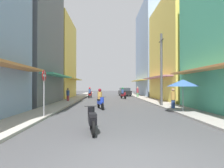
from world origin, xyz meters
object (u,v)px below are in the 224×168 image
(motorbike_blue, at_px, (100,100))
(pedestrian_midway, at_px, (68,95))
(utility_pole, at_px, (161,69))
(vendor_umbrella, at_px, (183,83))
(motorbike_red, at_px, (90,93))
(pedestrian_crossing, at_px, (138,92))
(motorbike_black, at_px, (92,119))
(motorbike_maroon, at_px, (123,94))
(pedestrian_foreground, at_px, (173,99))
(street_sign_no_entry, at_px, (44,87))
(parked_car, at_px, (125,92))

(motorbike_blue, distance_m, pedestrian_midway, 7.32)
(motorbike_blue, distance_m, utility_pole, 5.96)
(pedestrian_midway, bearing_deg, vendor_umbrella, -43.02)
(motorbike_red, distance_m, pedestrian_midway, 6.73)
(pedestrian_crossing, bearing_deg, motorbike_black, -104.71)
(motorbike_maroon, relative_size, vendor_umbrella, 0.79)
(motorbike_black, xyz_separation_m, pedestrian_midway, (-3.72, 13.15, 0.27))
(motorbike_red, bearing_deg, motorbike_maroon, -21.38)
(motorbike_maroon, xyz_separation_m, vendor_umbrella, (2.63, -13.24, 1.27))
(motorbike_red, relative_size, motorbike_black, 1.00)
(motorbike_black, distance_m, vendor_umbrella, 7.29)
(motorbike_red, xyz_separation_m, pedestrian_crossing, (7.23, 0.85, 0.12))
(pedestrian_foreground, height_order, vendor_umbrella, vendor_umbrella)
(motorbike_blue, height_order, vendor_umbrella, vendor_umbrella)
(utility_pole, bearing_deg, motorbike_red, 122.37)
(pedestrian_foreground, bearing_deg, motorbike_black, -131.19)
(pedestrian_midway, relative_size, utility_pole, 0.25)
(motorbike_maroon, height_order, vendor_umbrella, vendor_umbrella)
(pedestrian_midway, relative_size, pedestrian_crossing, 0.94)
(motorbike_red, height_order, vendor_umbrella, vendor_umbrella)
(motorbike_maroon, bearing_deg, motorbike_blue, -104.49)
(utility_pole, xyz_separation_m, street_sign_no_entry, (-8.16, -5.36, -1.51))
(motorbike_red, xyz_separation_m, pedestrian_midway, (-1.87, -6.47, 0.07))
(motorbike_black, bearing_deg, pedestrian_crossing, 75.29)
(motorbike_blue, xyz_separation_m, pedestrian_foreground, (5.49, -0.53, 0.09))
(motorbike_black, height_order, street_sign_no_entry, street_sign_no_entry)
(pedestrian_foreground, relative_size, utility_pole, 0.25)
(pedestrian_foreground, bearing_deg, motorbike_red, 119.33)
(motorbike_red, height_order, street_sign_no_entry, street_sign_no_entry)
(vendor_umbrella, xyz_separation_m, street_sign_no_entry, (-8.37, -1.56, -0.25))
(motorbike_blue, relative_size, motorbike_maroon, 1.02)
(parked_car, bearing_deg, pedestrian_crossing, -71.43)
(motorbike_maroon, distance_m, utility_pole, 10.06)
(motorbike_blue, relative_size, motorbike_black, 0.98)
(pedestrian_midway, distance_m, pedestrian_crossing, 11.68)
(vendor_umbrella, distance_m, street_sign_no_entry, 8.52)
(parked_car, height_order, utility_pole, utility_pole)
(motorbike_black, xyz_separation_m, street_sign_no_entry, (-2.85, 2.96, 1.21))
(motorbike_black, relative_size, pedestrian_foreground, 1.13)
(motorbike_blue, relative_size, vendor_umbrella, 0.80)
(motorbike_black, distance_m, pedestrian_foreground, 8.48)
(motorbike_red, bearing_deg, utility_pole, -57.63)
(motorbike_black, xyz_separation_m, parked_car, (3.86, 24.99, 0.24))
(motorbike_maroon, height_order, pedestrian_foreground, pedestrian_foreground)
(pedestrian_midway, bearing_deg, pedestrian_crossing, 38.83)
(motorbike_red, xyz_separation_m, vendor_umbrella, (7.38, -15.10, 1.27))
(pedestrian_foreground, xyz_separation_m, utility_pole, (-0.28, 1.94, 2.43))
(motorbike_blue, distance_m, parked_car, 18.48)
(motorbike_blue, xyz_separation_m, motorbike_maroon, (2.80, 10.85, 0.00))
(pedestrian_crossing, distance_m, street_sign_no_entry, 19.37)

